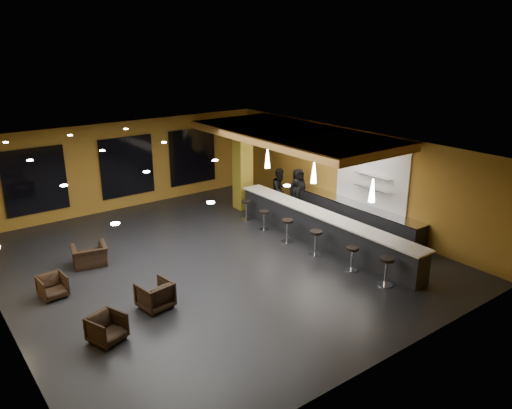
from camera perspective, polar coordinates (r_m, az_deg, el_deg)
floor at (r=15.76m, az=-4.77°, el=-6.52°), size 12.00×13.00×0.10m
ceiling at (r=14.60m, az=-5.15°, el=6.38°), size 12.00×13.00×0.10m
wall_back at (r=20.73m, az=-14.64°, el=4.41°), size 12.00×0.10×3.50m
wall_front at (r=10.54m, az=14.60°, el=-9.63°), size 12.00×0.10×3.50m
wall_right at (r=18.82m, az=10.87°, el=3.27°), size 0.10×13.00×3.50m
wood_soffit at (r=17.76m, az=4.25°, el=7.97°), size 3.60×8.00×0.28m
window_left at (r=19.65m, az=-23.93°, el=2.47°), size 2.20×0.06×2.40m
window_center at (r=20.64m, az=-14.51°, el=4.22°), size 2.20×0.06×2.40m
window_right at (r=21.90m, az=-7.26°, el=5.48°), size 2.20×0.06×2.40m
tile_backsplash at (r=18.06m, az=13.04°, el=3.29°), size 0.06×3.20×2.40m
bar_counter at (r=16.90m, az=7.55°, el=-2.80°), size 0.60×8.00×1.00m
bar_top at (r=16.72m, az=7.63°, el=-1.13°), size 0.78×8.10×0.05m
prep_counter at (r=18.61m, az=10.91°, el=-1.17°), size 0.70×6.00×0.86m
prep_top at (r=18.47m, az=11.00°, el=0.15°), size 0.72×6.00×0.03m
wall_shelf_lower at (r=17.94m, az=13.14°, el=1.85°), size 0.30×1.50×0.03m
wall_shelf_upper at (r=17.82m, az=13.25°, el=3.24°), size 0.30×1.50×0.03m
column at (r=19.89m, az=-1.54°, el=4.43°), size 0.60×0.60×3.50m
pendant_0 at (r=15.03m, az=13.15°, el=1.58°), size 0.20×0.20×0.70m
pendant_1 at (r=16.67m, az=6.63°, el=3.63°), size 0.20×0.20×0.70m
pendant_2 at (r=18.50m, az=1.32°, el=5.26°), size 0.20×0.20×0.70m
staff_a at (r=19.19m, az=4.68°, el=0.73°), size 0.57×0.40×1.50m
staff_b at (r=19.78m, az=2.77°, el=1.69°), size 0.90×0.73×1.74m
staff_c at (r=19.91m, az=4.81°, el=1.70°), size 0.92×0.68×1.71m
armchair_a at (r=12.18m, az=-16.67°, el=-13.39°), size 0.92×0.94×0.67m
armchair_b at (r=13.21m, az=-11.47°, el=-10.09°), size 0.89×0.91×0.73m
armchair_c at (r=14.52m, az=-22.22°, el=-8.67°), size 0.72×0.73×0.62m
armchair_d at (r=16.03m, az=-18.49°, el=-5.55°), size 1.17×1.07×0.66m
bar_stool_0 at (r=14.42m, az=14.66°, el=-7.01°), size 0.43×0.43×0.84m
bar_stool_1 at (r=15.10m, az=10.92°, el=-5.77°), size 0.38×0.38×0.75m
bar_stool_2 at (r=15.93m, az=6.84°, el=-4.01°), size 0.42×0.42×0.83m
bar_stool_3 at (r=16.86m, az=3.59°, el=-2.67°), size 0.41×0.41×0.81m
bar_stool_4 at (r=17.88m, az=0.93°, el=-1.53°), size 0.37×0.37×0.73m
bar_stool_5 at (r=18.86m, az=-1.12°, el=-0.37°), size 0.39×0.39×0.77m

